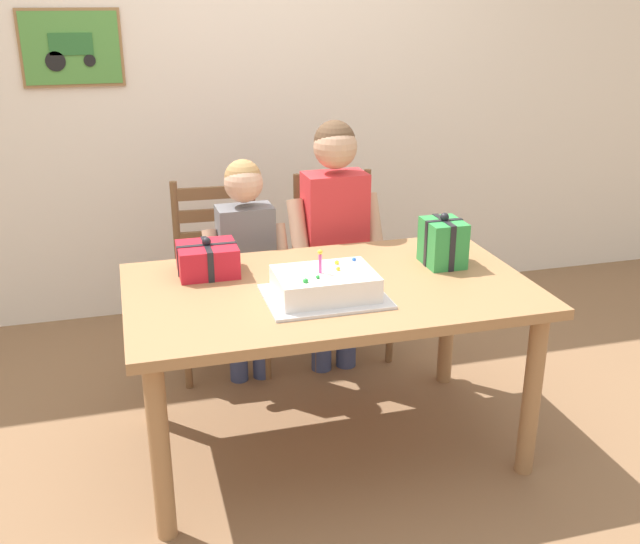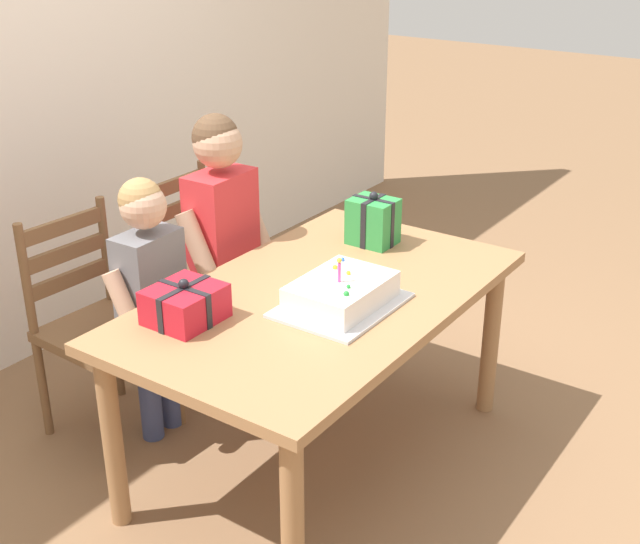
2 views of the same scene
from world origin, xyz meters
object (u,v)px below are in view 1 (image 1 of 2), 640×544
object	(u,v)px
gift_box_red_large	(443,242)
gift_box_beside_cake	(207,259)
chair_right	(341,264)
child_older	(335,224)
birthday_cake	(325,286)
child_younger	(246,251)
dining_table	(329,306)
chair_left	(220,276)

from	to	relation	value
gift_box_red_large	gift_box_beside_cake	xyz separation A→B (m)	(-0.95, 0.15, -0.03)
gift_box_red_large	chair_right	xyz separation A→B (m)	(-0.20, 0.76, -0.35)
gift_box_beside_cake	chair_right	xyz separation A→B (m)	(0.74, 0.61, -0.31)
gift_box_red_large	child_older	xyz separation A→B (m)	(-0.30, 0.55, -0.06)
birthday_cake	child_younger	xyz separation A→B (m)	(-0.16, 0.77, -0.11)
birthday_cake	chair_right	world-z (taller)	chair_right
dining_table	gift_box_beside_cake	size ratio (longest dim) A/B	6.52
dining_table	chair_left	size ratio (longest dim) A/B	1.68
child_older	chair_right	bearing A→B (deg)	65.63
birthday_cake	gift_box_beside_cake	bearing A→B (deg)	135.79
child_younger	dining_table	bearing A→B (deg)	-72.03
gift_box_red_large	gift_box_beside_cake	bearing A→B (deg)	170.83
dining_table	chair_left	world-z (taller)	chair_left
birthday_cake	dining_table	bearing A→B (deg)	66.55
child_younger	chair_left	bearing A→B (deg)	115.04
gift_box_beside_cake	child_younger	size ratio (longest dim) A/B	0.22
child_older	child_younger	distance (m)	0.44
birthday_cake	child_older	xyz separation A→B (m)	(0.27, 0.77, -0.01)
dining_table	gift_box_red_large	world-z (taller)	gift_box_red_large
chair_left	child_older	world-z (taller)	child_older
dining_table	child_younger	bearing A→B (deg)	107.97
chair_left	child_older	size ratio (longest dim) A/B	0.74
gift_box_beside_cake	chair_right	world-z (taller)	chair_right
dining_table	birthday_cake	bearing A→B (deg)	-113.45
dining_table	gift_box_red_large	xyz separation A→B (m)	(0.51, 0.10, 0.18)
child_younger	birthday_cake	bearing A→B (deg)	-78.32
gift_box_beside_cake	chair_left	distance (m)	0.70
gift_box_red_large	chair_right	distance (m)	0.86
gift_box_beside_cake	child_younger	xyz separation A→B (m)	(0.22, 0.40, -0.12)
birthday_cake	gift_box_beside_cake	distance (m)	0.53
gift_box_red_large	gift_box_beside_cake	distance (m)	0.96
gift_box_red_large	child_older	world-z (taller)	child_older
child_older	birthday_cake	bearing A→B (deg)	-109.13
chair_left	child_older	xyz separation A→B (m)	(0.53, -0.21, 0.29)
chair_right	child_younger	bearing A→B (deg)	-157.72
child_older	child_younger	bearing A→B (deg)	179.95
chair_left	dining_table	bearing A→B (deg)	-70.21
dining_table	child_older	distance (m)	0.69
birthday_cake	chair_right	bearing A→B (deg)	69.69
chair_right	child_older	distance (m)	0.37
dining_table	chair_right	bearing A→B (deg)	70.14
gift_box_beside_cake	chair_right	size ratio (longest dim) A/B	0.26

